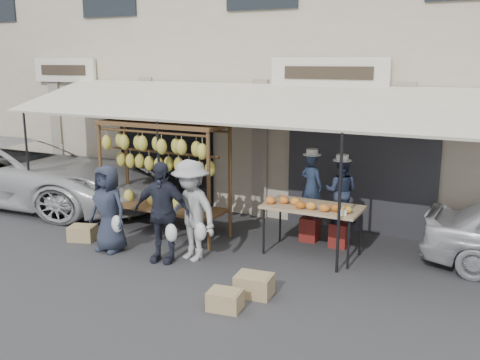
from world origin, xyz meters
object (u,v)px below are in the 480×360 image
(vendor_left, at_px, (311,186))
(customer_left, at_px, (109,209))
(produce_table, at_px, (311,208))
(vendor_right, at_px, (341,191))
(customer_right, at_px, (191,211))
(banana_rack, at_px, (162,157))
(crate_near_b, at_px, (254,285))
(van, at_px, (13,155))
(crate_near_a, at_px, (225,300))
(crate_far, at_px, (82,233))
(customer_mid, at_px, (162,212))

(vendor_left, xyz_separation_m, customer_left, (-3.02, -2.21, -0.29))
(produce_table, height_order, vendor_right, vendor_right)
(vendor_left, bearing_deg, vendor_right, -171.93)
(customer_right, bearing_deg, customer_left, -152.81)
(produce_table, bearing_deg, banana_rack, -175.35)
(produce_table, bearing_deg, crate_near_b, -94.56)
(banana_rack, bearing_deg, van, 174.16)
(produce_table, height_order, crate_near_b, produce_table)
(customer_right, xyz_separation_m, crate_near_a, (1.45, -1.42, -0.74))
(customer_right, height_order, crate_near_b, customer_right)
(banana_rack, distance_m, vendor_right, 3.46)
(vendor_left, xyz_separation_m, crate_far, (-3.88, -2.02, -0.94))
(customer_left, relative_size, van, 0.29)
(vendor_left, height_order, customer_mid, customer_mid)
(banana_rack, relative_size, crate_near_b, 4.93)
(customer_left, bearing_deg, crate_near_b, -5.09)
(banana_rack, distance_m, crate_near_b, 3.59)
(customer_left, height_order, van, van)
(banana_rack, distance_m, customer_right, 1.66)
(produce_table, distance_m, vendor_right, 0.78)
(vendor_left, relative_size, customer_mid, 0.72)
(vendor_left, relative_size, crate_near_a, 2.73)
(vendor_right, relative_size, crate_near_a, 2.64)
(vendor_right, bearing_deg, banana_rack, 7.58)
(customer_left, relative_size, crate_near_a, 3.47)
(crate_near_a, relative_size, crate_near_b, 0.87)
(produce_table, xyz_separation_m, vendor_right, (0.31, 0.69, 0.18))
(vendor_left, height_order, crate_near_b, vendor_left)
(customer_left, xyz_separation_m, crate_near_a, (3.00, -1.10, -0.66))
(customer_mid, xyz_separation_m, crate_far, (-2.00, 0.16, -0.73))
(crate_near_a, bearing_deg, vendor_left, 89.64)
(vendor_right, xyz_separation_m, van, (-8.07, -0.44, 0.08))
(vendor_right, relative_size, customer_left, 0.76)
(customer_right, bearing_deg, produce_table, 47.97)
(vendor_right, xyz_separation_m, customer_right, (-2.08, -1.81, -0.18))
(van, bearing_deg, vendor_left, -90.31)
(customer_mid, height_order, crate_near_b, customer_mid)
(customer_mid, xyz_separation_m, van, (-5.59, 1.66, 0.27))
(customer_right, distance_m, van, 6.15)
(customer_right, bearing_deg, van, -177.51)
(customer_right, relative_size, crate_far, 3.66)
(banana_rack, bearing_deg, produce_table, 4.65)
(vendor_left, height_order, customer_right, customer_right)
(customer_mid, xyz_separation_m, crate_near_a, (1.86, -1.13, -0.73))
(customer_mid, distance_m, van, 5.83)
(produce_table, relative_size, crate_near_b, 3.23)
(vendor_left, distance_m, vendor_right, 0.61)
(banana_rack, bearing_deg, customer_right, -35.99)
(crate_near_b, xyz_separation_m, crate_far, (-4.02, 0.70, -0.01))
(customer_mid, relative_size, crate_near_b, 3.31)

